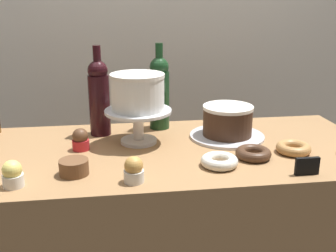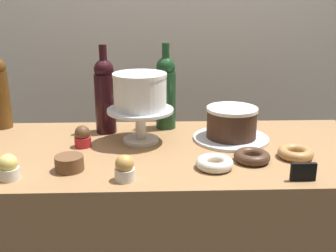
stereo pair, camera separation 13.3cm
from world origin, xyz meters
name	(u,v)px [view 2 (the right image)]	position (x,y,z in m)	size (l,w,h in m)	color
back_wall	(162,17)	(0.00, 0.89, 1.30)	(6.00, 0.05, 2.60)	silver
cake_stand_pedestal	(141,119)	(-0.09, 0.08, 0.99)	(0.23, 0.23, 0.12)	silver
white_layer_cake	(140,91)	(-0.09, 0.08, 1.09)	(0.18, 0.18, 0.12)	white
silver_serving_platter	(231,138)	(0.23, 0.09, 0.92)	(0.27, 0.27, 0.01)	silver
chocolate_round_cake	(232,122)	(0.23, 0.09, 0.98)	(0.18, 0.18, 0.11)	#3D2619
wine_bottle_dark_red	(105,95)	(-0.22, 0.19, 1.06)	(0.08, 0.08, 0.33)	black
wine_bottle_green	(167,91)	(0.00, 0.23, 1.06)	(0.08, 0.08, 0.33)	#193D1E
cupcake_lemon	(9,168)	(-0.45, -0.22, 0.95)	(0.06, 0.06, 0.07)	white
cupcake_caramel	(125,168)	(-0.13, -0.24, 0.95)	(0.06, 0.06, 0.07)	white
cupcake_chocolate	(83,137)	(-0.29, 0.03, 0.95)	(0.06, 0.06, 0.07)	red
donut_maple	(295,153)	(0.40, -0.09, 0.93)	(0.11, 0.11, 0.03)	#B27F47
donut_chocolate	(252,157)	(0.25, -0.12, 0.93)	(0.11, 0.11, 0.03)	#472D1E
donut_sugar	(215,163)	(0.13, -0.17, 0.93)	(0.11, 0.11, 0.03)	silver
cookie_stack	(69,163)	(-0.29, -0.17, 0.93)	(0.08, 0.08, 0.04)	brown
price_sign_chalkboard	(303,172)	(0.36, -0.26, 0.94)	(0.07, 0.01, 0.05)	black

